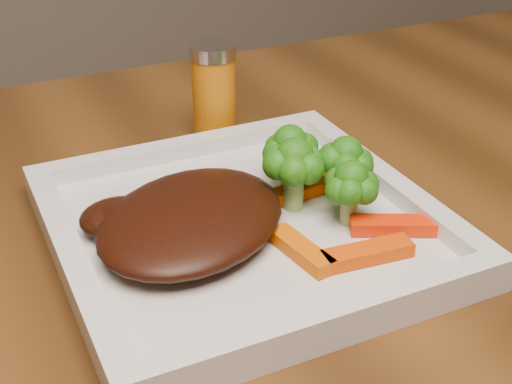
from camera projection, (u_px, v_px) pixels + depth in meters
name	position (u px, v px, depth m)	size (l,w,h in m)	color
plate	(244.00, 231.00, 0.53)	(0.27, 0.27, 0.01)	silver
steak	(192.00, 219.00, 0.50)	(0.15, 0.12, 0.03)	#321107
broccoli_0	(290.00, 149.00, 0.56)	(0.05, 0.05, 0.07)	#186811
broccoli_1	(346.00, 161.00, 0.54)	(0.05, 0.05, 0.06)	#1E6310
broccoli_2	(351.00, 187.00, 0.51)	(0.05, 0.05, 0.06)	#2A6010
broccoli_3	(294.00, 172.00, 0.53)	(0.05, 0.05, 0.06)	#206F12
carrot_0	(367.00, 253.00, 0.48)	(0.06, 0.02, 0.01)	#DE4103
carrot_1	(395.00, 225.00, 0.51)	(0.06, 0.02, 0.01)	red
carrot_2	(301.00, 250.00, 0.49)	(0.06, 0.02, 0.01)	#D95803
carrot_3	(333.00, 165.00, 0.60)	(0.06, 0.02, 0.01)	orange
carrot_6	(297.00, 192.00, 0.56)	(0.06, 0.02, 0.01)	#D84603
spice_shaker	(214.00, 93.00, 0.66)	(0.04, 0.04, 0.09)	#C1680A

